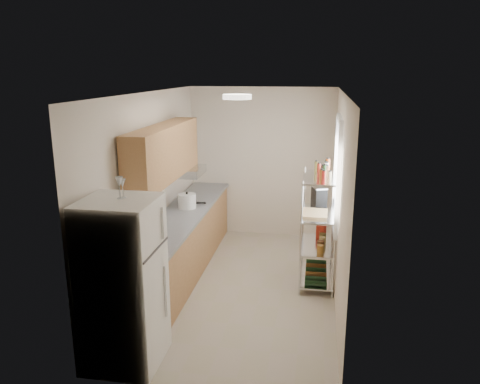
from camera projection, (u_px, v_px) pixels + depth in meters
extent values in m
cube|color=#B4A491|center=(241.00, 287.00, 6.41)|extent=(2.50, 4.40, 0.01)
cube|color=silver|center=(241.00, 92.00, 5.74)|extent=(2.50, 4.40, 0.01)
cube|color=beige|center=(262.00, 163.00, 8.18)|extent=(2.50, 0.01, 2.60)
cube|color=beige|center=(199.00, 261.00, 3.97)|extent=(2.50, 0.01, 2.60)
cube|color=beige|center=(149.00, 191.00, 6.28)|extent=(0.01, 4.40, 2.60)
cube|color=beige|center=(340.00, 199.00, 5.87)|extent=(0.01, 4.40, 2.60)
cube|color=#B17E4B|center=(184.00, 242.00, 6.86)|extent=(0.60, 3.48, 0.86)
cube|color=gray|center=(184.00, 212.00, 6.75)|extent=(0.63, 3.51, 0.04)
cube|color=#B7BABC|center=(155.00, 240.00, 5.67)|extent=(0.52, 0.44, 0.04)
cube|color=#B7BABC|center=(222.00, 213.00, 8.11)|extent=(0.01, 0.55, 0.72)
cube|color=#B17E4B|center=(164.00, 152.00, 6.21)|extent=(0.33, 2.20, 0.72)
cube|color=#B7BABC|center=(186.00, 171.00, 7.07)|extent=(0.50, 0.60, 0.12)
cube|color=white|center=(337.00, 174.00, 6.15)|extent=(0.06, 1.00, 1.46)
cube|color=silver|center=(316.00, 276.00, 6.51)|extent=(0.45, 0.90, 0.02)
cube|color=silver|center=(317.00, 245.00, 6.39)|extent=(0.45, 0.90, 0.02)
cube|color=silver|center=(319.00, 214.00, 6.28)|extent=(0.45, 0.90, 0.02)
cube|color=silver|center=(320.00, 178.00, 6.15)|extent=(0.45, 0.90, 0.02)
cylinder|color=silver|center=(301.00, 240.00, 5.95)|extent=(0.02, 0.02, 1.55)
cylinder|color=silver|center=(303.00, 219.00, 6.79)|extent=(0.02, 0.02, 1.55)
cylinder|color=silver|center=(335.00, 242.00, 5.88)|extent=(0.02, 0.02, 1.55)
cylinder|color=silver|center=(333.00, 221.00, 6.72)|extent=(0.02, 0.02, 1.55)
cylinder|color=white|center=(237.00, 97.00, 5.47)|extent=(0.34, 0.34, 0.05)
cube|color=white|center=(123.00, 283.00, 4.58)|extent=(0.70, 0.70, 1.70)
cylinder|color=white|center=(187.00, 201.00, 6.87)|extent=(0.26, 0.26, 0.21)
cylinder|color=black|center=(187.00, 204.00, 7.02)|extent=(0.32, 0.32, 0.04)
cylinder|color=black|center=(189.00, 202.00, 7.13)|extent=(0.24, 0.24, 0.04)
cube|color=tan|center=(314.00, 213.00, 6.21)|extent=(0.35, 0.45, 0.03)
cube|color=black|center=(319.00, 196.00, 6.55)|extent=(0.23, 0.28, 0.28)
cube|color=#AB2715|center=(321.00, 231.00, 6.67)|extent=(0.15, 0.18, 0.18)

